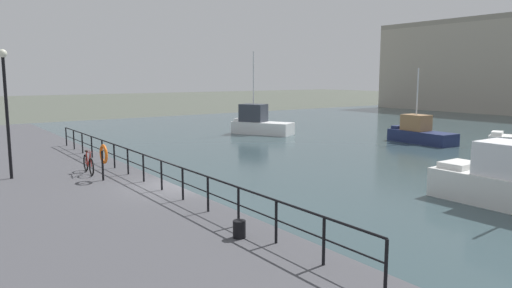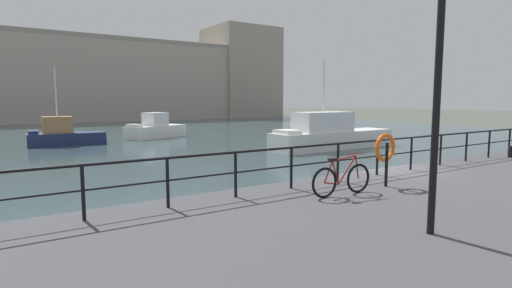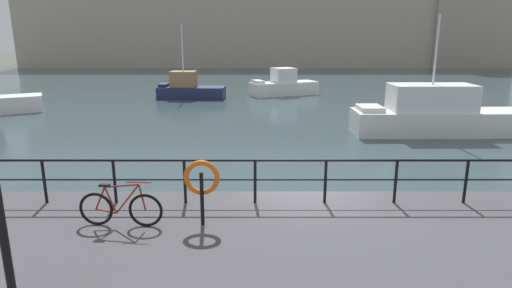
# 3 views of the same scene
# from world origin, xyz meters

# --- Properties ---
(ground_plane) EXTENTS (240.00, 240.00, 0.00)m
(ground_plane) POSITION_xyz_m (0.00, 0.00, 0.00)
(ground_plane) COLOR #4C5147
(water_basin) EXTENTS (80.00, 60.00, 0.01)m
(water_basin) POSITION_xyz_m (0.00, 30.20, 0.01)
(water_basin) COLOR #33474C
(water_basin) RESTS_ON ground_plane
(harbor_building) EXTENTS (73.03, 11.98, 17.11)m
(harbor_building) POSITION_xyz_m (6.12, 59.14, 6.64)
(harbor_building) COLOR #A89E8E
(harbor_building) RESTS_ON ground_plane
(moored_harbor_tender) EXTENTS (5.88, 3.93, 2.22)m
(moored_harbor_tender) POSITION_xyz_m (1.01, 25.26, 0.79)
(moored_harbor_tender) COLOR white
(moored_harbor_tender) RESTS_ON water_basin
(moored_small_launch) EXTENTS (9.65, 2.31, 5.87)m
(moored_small_launch) POSITION_xyz_m (8.17, 11.00, 0.97)
(moored_small_launch) COLOR white
(moored_small_launch) RESTS_ON water_basin
(moored_green_narrowboat) EXTENTS (5.30, 2.21, 5.63)m
(moored_green_narrowboat) POSITION_xyz_m (-6.55, 23.42, 0.76)
(moored_green_narrowboat) COLOR navy
(moored_green_narrowboat) RESTS_ON water_basin
(quay_railing) EXTENTS (23.20, 0.07, 1.08)m
(quay_railing) POSITION_xyz_m (-1.29, -0.75, 1.80)
(quay_railing) COLOR black
(quay_railing) RESTS_ON quay_promenade
(parked_bicycle) EXTENTS (1.77, 0.18, 0.98)m
(parked_bicycle) POSITION_xyz_m (-4.08, -2.01, 1.45)
(parked_bicycle) COLOR black
(parked_bicycle) RESTS_ON quay_promenade
(life_ring_stand) EXTENTS (0.75, 0.16, 1.40)m
(life_ring_stand) POSITION_xyz_m (-2.39, -1.90, 2.03)
(life_ring_stand) COLOR black
(life_ring_stand) RESTS_ON quay_promenade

